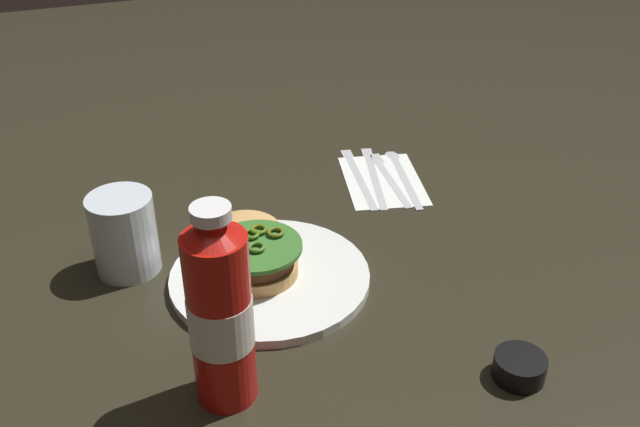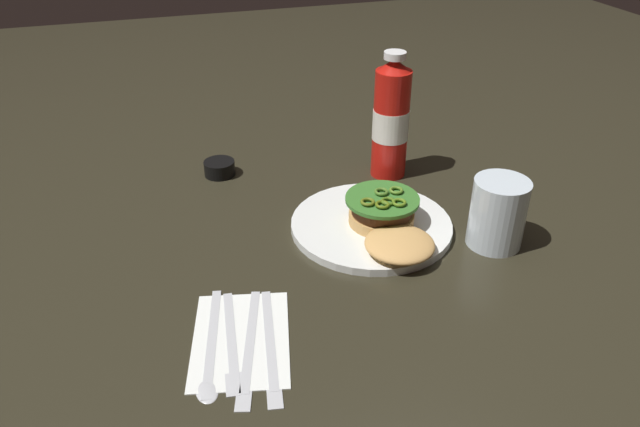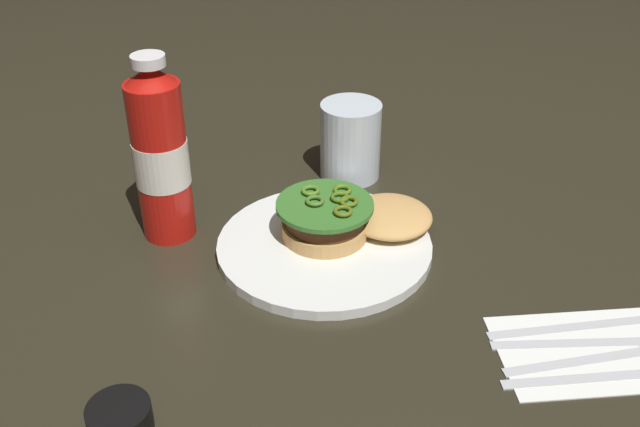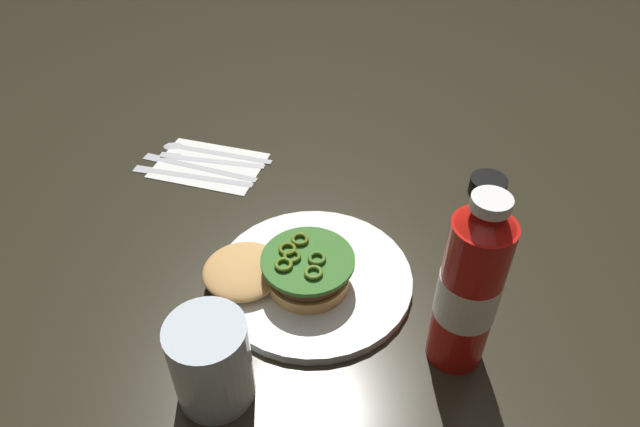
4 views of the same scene
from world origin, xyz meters
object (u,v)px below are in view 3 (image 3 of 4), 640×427
butter_knife (595,323)px  fork_utensil (608,355)px  spoon_utensil (631,373)px  water_glass (350,141)px  ketchup_bottle (161,156)px  dinner_plate (324,246)px  napkin (585,351)px  burger_sandwich (349,218)px  steak_knife (606,340)px  condiment_cup (120,419)px

butter_knife → fork_utensil: bearing=-112.4°
spoon_utensil → water_glass: bearing=104.1°
butter_knife → ketchup_bottle: bearing=140.8°
ketchup_bottle → butter_knife: ketchup_bottle is taller
dinner_plate → spoon_utensil: 0.37m
napkin → burger_sandwich: bearing=120.2°
burger_sandwich → ketchup_bottle: size_ratio=0.84×
burger_sandwich → butter_knife: (0.19, -0.24, -0.03)m
ketchup_bottle → steak_knife: ketchup_bottle is taller
water_glass → napkin: size_ratio=0.62×
condiment_cup → steak_knife: 0.49m
dinner_plate → spoon_utensil: dinner_plate is taller
fork_utensil → napkin: bearing=138.1°
fork_utensil → butter_knife: (0.02, 0.05, 0.00)m
spoon_utensil → dinner_plate: bearing=125.8°
condiment_cup → napkin: 0.46m
dinner_plate → spoon_utensil: bearing=-54.2°
spoon_utensil → fork_utensil: (-0.01, 0.03, 0.00)m
spoon_utensil → steak_knife: same height
water_glass → spoon_utensil: (0.12, -0.46, -0.05)m
dinner_plate → water_glass: bearing=60.1°
spoon_utensil → steak_knife: (0.01, 0.05, 0.00)m
ketchup_bottle → fork_utensil: 0.54m
napkin → butter_knife: (0.03, 0.03, 0.00)m
fork_utensil → butter_knife: bearing=67.6°
condiment_cup → water_glass: bearing=45.9°
dinner_plate → spoon_utensil: size_ratio=1.32×
condiment_cup → spoon_utensil: bearing=-11.0°
ketchup_bottle → fork_utensil: (0.38, -0.37, -0.10)m
condiment_cup → steak_knife: bearing=-5.4°
butter_knife → steak_knife: bearing=-103.1°
butter_knife → napkin: bearing=-138.1°
dinner_plate → spoon_utensil: (0.21, -0.30, -0.00)m
fork_utensil → steak_knife: (0.01, 0.02, 0.00)m
burger_sandwich → condiment_cup: size_ratio=3.39×
dinner_plate → water_glass: size_ratio=2.38×
ketchup_bottle → fork_utensil: size_ratio=1.25×
fork_utensil → butter_knife: size_ratio=0.90×
ketchup_bottle → water_glass: 0.28m
dinner_plate → fork_utensil: bearing=-52.2°
ketchup_bottle → steak_knife: bearing=-41.9°
ketchup_bottle → fork_utensil: bearing=-44.3°
burger_sandwich → steak_knife: bearing=-55.0°
dinner_plate → condiment_cup: (-0.26, -0.20, 0.01)m
burger_sandwich → spoon_utensil: size_ratio=0.99×
water_glass → napkin: water_glass is taller
condiment_cup → fork_utensil: condiment_cup is taller
butter_knife → dinner_plate: bearing=135.4°
condiment_cup → fork_utensil: (0.47, -0.06, -0.01)m
dinner_plate → butter_knife: bearing=-44.6°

